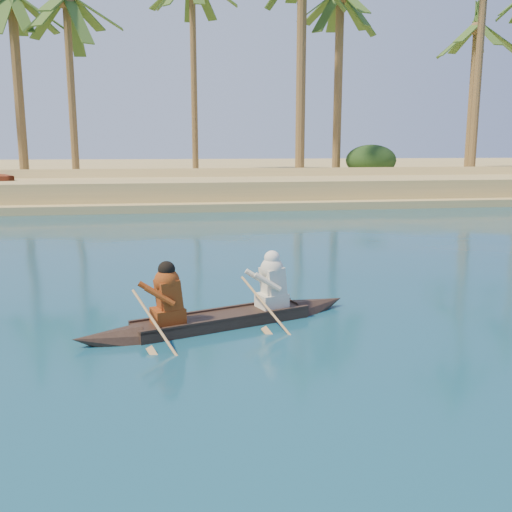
{
  "coord_description": "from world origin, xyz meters",
  "views": [
    {
      "loc": [
        1.0,
        -4.11,
        3.01
      ],
      "look_at": [
        2.65,
        6.06,
        1.01
      ],
      "focal_mm": 40.0,
      "sensor_mm": 36.0,
      "label": 1
    }
  ],
  "objects": [
    {
      "name": "sandy_embankment",
      "position": [
        0.0,
        46.89,
        0.53
      ],
      "size": [
        150.0,
        51.0,
        1.5
      ],
      "color": "tan",
      "rests_on": "ground"
    },
    {
      "name": "palm_grove",
      "position": [
        0.0,
        35.0,
        8.0
      ],
      "size": [
        110.0,
        14.0,
        16.0
      ],
      "primitive_type": null,
      "color": "#325E21",
      "rests_on": "ground"
    },
    {
      "name": "shrub_cluster",
      "position": [
        0.0,
        31.5,
        1.2
      ],
      "size": [
        100.0,
        6.0,
        2.4
      ],
      "primitive_type": null,
      "color": "black",
      "rests_on": "ground"
    },
    {
      "name": "canoe",
      "position": [
        1.93,
        5.21,
        0.27
      ],
      "size": [
        4.96,
        2.29,
        1.38
      ],
      "rotation": [
        0.0,
        0.0,
        0.34
      ],
      "color": "#33231B",
      "rests_on": "ground"
    }
  ]
}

